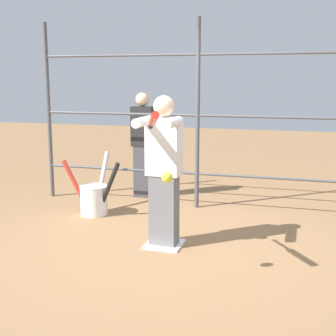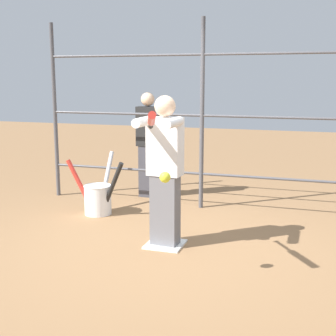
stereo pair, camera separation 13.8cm
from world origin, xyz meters
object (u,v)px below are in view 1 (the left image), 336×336
object	(u,v)px
baseball_bat_swinging	(153,120)
bat_bucket	(94,198)
batter	(164,167)
softball_in_flight	(167,177)
bystander_behind_fence	(143,143)

from	to	relation	value
baseball_bat_swinging	bat_bucket	xyz separation A→B (m)	(1.42, -1.77, -1.23)
batter	softball_in_flight	size ratio (longest dim) A/B	16.99
batter	softball_in_flight	world-z (taller)	batter
batter	baseball_bat_swinging	distance (m)	1.06
softball_in_flight	baseball_bat_swinging	bearing A→B (deg)	-7.79
batter	bystander_behind_fence	size ratio (longest dim) A/B	1.02
bystander_behind_fence	baseball_bat_swinging	bearing A→B (deg)	111.12
batter	bystander_behind_fence	bearing A→B (deg)	-64.91
softball_in_flight	bat_bucket	bearing A→B (deg)	-49.09
bystander_behind_fence	batter	bearing A→B (deg)	115.09
softball_in_flight	bystander_behind_fence	size ratio (longest dim) A/B	0.06
softball_in_flight	bat_bucket	world-z (taller)	softball_in_flight
batter	bystander_behind_fence	world-z (taller)	batter
baseball_bat_swinging	softball_in_flight	distance (m)	0.50
softball_in_flight	bystander_behind_fence	xyz separation A→B (m)	(1.23, -2.88, -0.14)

